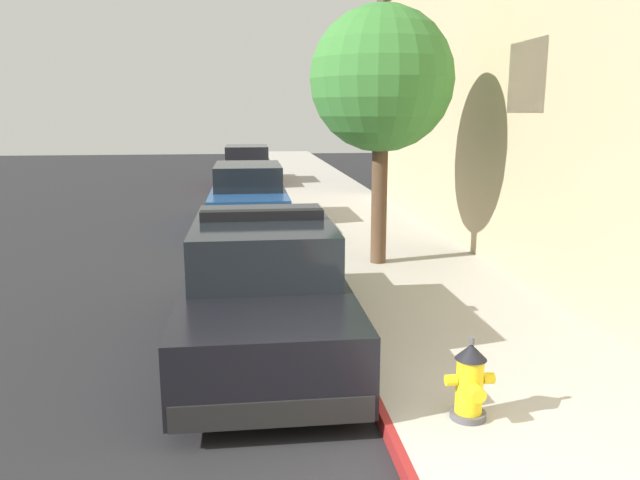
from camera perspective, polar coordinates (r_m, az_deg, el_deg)
The scene contains 8 objects.
ground_plane at distance 14.21m, azimuth -19.81°, elevation -0.76°, with size 34.06×60.00×0.20m, color #232326.
sidewalk_pavement at distance 14.08m, azimuth 4.65°, elevation 0.53°, with size 3.11×60.00×0.15m, color #ADA89E.
curb_painted_edge at distance 13.85m, azimuth -1.82°, elevation 0.38°, with size 0.08×60.00×0.15m, color maroon.
police_cruiser at distance 7.49m, azimuth -5.30°, elevation -4.36°, with size 1.94×4.84×1.68m.
parked_car_silver_ahead at distance 15.56m, azimuth -6.73°, elevation 4.05°, with size 1.94×4.84×1.56m.
parked_car_dark_far at distance 24.44m, azimuth -6.87°, elevation 6.86°, with size 1.94×4.84×1.56m.
fire_hydrant at distance 5.66m, azimuth 13.90°, elevation -12.78°, with size 0.44×0.40×0.76m.
street_tree at distance 10.85m, azimuth 5.80°, elevation 14.67°, with size 2.49×2.49×4.49m.
Camera 1 is at (-1.22, -3.52, 2.83)m, focal length 34.08 mm.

